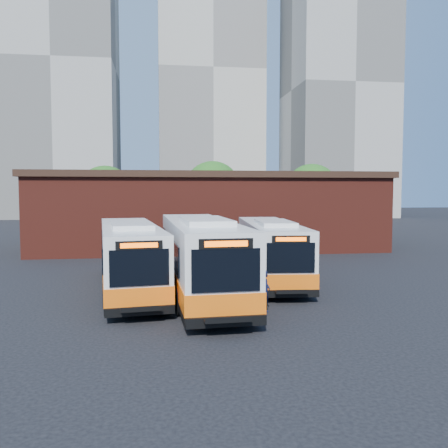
{
  "coord_description": "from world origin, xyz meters",
  "views": [
    {
      "loc": [
        -4.24,
        -21.02,
        4.89
      ],
      "look_at": [
        -0.29,
        7.61,
        2.87
      ],
      "focal_mm": 38.0,
      "sensor_mm": 36.0,
      "label": 1
    }
  ],
  "objects": [
    {
      "name": "bus_midwest",
      "position": [
        -2.32,
        1.07,
        1.68
      ],
      "size": [
        3.41,
        13.71,
        3.7
      ],
      "rotation": [
        0.0,
        0.0,
        0.05
      ],
      "color": "white",
      "rests_on": "ground"
    },
    {
      "name": "tower_left",
      "position": [
        -22.0,
        72.0,
        27.84
      ],
      "size": [
        20.0,
        18.0,
        56.2
      ],
      "color": "#A7A399",
      "rests_on": "ground"
    },
    {
      "name": "ground",
      "position": [
        0.0,
        0.0,
        0.0
      ],
      "size": [
        220.0,
        220.0,
        0.0
      ],
      "primitive_type": "plane",
      "color": "black"
    },
    {
      "name": "bus_west",
      "position": [
        -5.68,
        2.51,
        1.56
      ],
      "size": [
        4.03,
        12.78,
        3.43
      ],
      "rotation": [
        0.0,
        0.0,
        0.12
      ],
      "color": "white",
      "rests_on": "ground"
    },
    {
      "name": "transit_worker",
      "position": [
        -0.06,
        -2.7,
        0.86
      ],
      "size": [
        0.64,
        0.74,
        1.73
      ],
      "primitive_type": "imported",
      "rotation": [
        0.0,
        0.0,
        1.15
      ],
      "color": "black",
      "rests_on": "ground"
    },
    {
      "name": "depot_building",
      "position": [
        0.0,
        20.0,
        3.26
      ],
      "size": [
        28.6,
        12.6,
        6.4
      ],
      "color": "#5F2016",
      "rests_on": "ground"
    },
    {
      "name": "bus_mideast",
      "position": [
        1.88,
        4.56,
        1.51
      ],
      "size": [
        3.49,
        12.37,
        3.33
      ],
      "rotation": [
        0.0,
        0.0,
        -0.08
      ],
      "color": "white",
      "rests_on": "ground"
    },
    {
      "name": "tower_center",
      "position": [
        7.0,
        86.0,
        30.34
      ],
      "size": [
        22.0,
        20.0,
        61.2
      ],
      "color": "#B6B3A6",
      "rests_on": "ground"
    },
    {
      "name": "tree_mid",
      "position": [
        2.0,
        34.0,
        5.08
      ],
      "size": [
        6.56,
        6.56,
        8.36
      ],
      "color": "#382314",
      "rests_on": "ground"
    },
    {
      "name": "tree_west",
      "position": [
        -10.0,
        32.0,
        4.64
      ],
      "size": [
        6.0,
        6.0,
        7.65
      ],
      "color": "#382314",
      "rests_on": "ground"
    },
    {
      "name": "tree_east",
      "position": [
        13.0,
        31.0,
        4.83
      ],
      "size": [
        6.24,
        6.24,
        7.96
      ],
      "color": "#382314",
      "rests_on": "ground"
    },
    {
      "name": "tower_right",
      "position": [
        30.0,
        68.0,
        24.34
      ],
      "size": [
        18.0,
        18.0,
        49.2
      ],
      "color": "#A7A399",
      "rests_on": "ground"
    }
  ]
}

